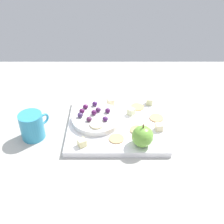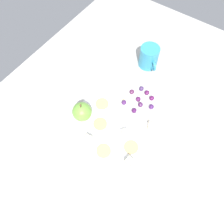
{
  "view_description": "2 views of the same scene",
  "coord_description": "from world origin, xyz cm",
  "px_view_note": "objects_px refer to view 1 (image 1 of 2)",
  "views": [
    {
      "loc": [
        -0.73,
        -77.7,
        66.55
      ],
      "look_at": [
        -0.86,
        0.34,
        9.91
      ],
      "focal_mm": 44.98,
      "sensor_mm": 36.0,
      "label": 1
    },
    {
      "loc": [
        32.62,
        16.49,
        76.39
      ],
      "look_at": [
        3.36,
        -3.73,
        11.21
      ],
      "focal_mm": 35.36,
      "sensor_mm": 36.0,
      "label": 2
    }
  ],
  "objects_px": {
    "grape_6": "(89,119)",
    "grape_7": "(99,110)",
    "cheese_cube_3": "(150,101)",
    "cheese_cube_4": "(159,127)",
    "cheese_cube_0": "(111,102)",
    "grape_3": "(108,111)",
    "cup": "(33,126)",
    "apple_whole": "(143,136)",
    "cheese_cube_2": "(82,143)",
    "cracker_1": "(157,118)",
    "cracker_0": "(138,130)",
    "platter": "(117,125)",
    "grape_4": "(95,104)",
    "apple_slice_0": "(97,125)",
    "grape_0": "(86,107)",
    "grape_1": "(94,112)",
    "cheese_cube_1": "(131,111)",
    "grape_8": "(81,115)",
    "serving_dish": "(97,119)",
    "cracker_3": "(138,107)",
    "grape_5": "(106,119)",
    "cracker_2": "(117,139)",
    "grape_2": "(82,111)"
  },
  "relations": [
    {
      "from": "grape_1",
      "to": "grape_7",
      "type": "bearing_deg",
      "value": 51.71
    },
    {
      "from": "cheese_cube_3",
      "to": "grape_3",
      "type": "relative_size",
      "value": 1.25
    },
    {
      "from": "platter",
      "to": "cheese_cube_3",
      "type": "xyz_separation_m",
      "value": [
        0.13,
        0.12,
        0.02
      ]
    },
    {
      "from": "serving_dish",
      "to": "apple_whole",
      "type": "distance_m",
      "value": 0.19
    },
    {
      "from": "cracker_0",
      "to": "cheese_cube_4",
      "type": "bearing_deg",
      "value": 2.97
    },
    {
      "from": "cheese_cube_1",
      "to": "apple_slice_0",
      "type": "distance_m",
      "value": 0.15
    },
    {
      "from": "grape_6",
      "to": "cheese_cube_0",
      "type": "bearing_deg",
      "value": 60.25
    },
    {
      "from": "cheese_cube_3",
      "to": "grape_8",
      "type": "bearing_deg",
      "value": -156.54
    },
    {
      "from": "apple_whole",
      "to": "grape_6",
      "type": "distance_m",
      "value": 0.2
    },
    {
      "from": "cheese_cube_0",
      "to": "grape_8",
      "type": "distance_m",
      "value": 0.15
    },
    {
      "from": "grape_1",
      "to": "grape_7",
      "type": "distance_m",
      "value": 0.02
    },
    {
      "from": "grape_8",
      "to": "apple_slice_0",
      "type": "relative_size",
      "value": 0.43
    },
    {
      "from": "grape_3",
      "to": "cracker_0",
      "type": "bearing_deg",
      "value": -37.21
    },
    {
      "from": "cheese_cube_1",
      "to": "apple_whole",
      "type": "bearing_deg",
      "value": -80.96
    },
    {
      "from": "grape_6",
      "to": "grape_7",
      "type": "bearing_deg",
      "value": 62.02
    },
    {
      "from": "apple_slice_0",
      "to": "cheese_cube_4",
      "type": "bearing_deg",
      "value": 0.12
    },
    {
      "from": "cheese_cube_4",
      "to": "cracker_3",
      "type": "xyz_separation_m",
      "value": [
        -0.06,
        0.13,
        -0.01
      ]
    },
    {
      "from": "cracker_2",
      "to": "cheese_cube_0",
      "type": "bearing_deg",
      "value": 95.58
    },
    {
      "from": "serving_dish",
      "to": "cheese_cube_3",
      "type": "height_order",
      "value": "cheese_cube_3"
    },
    {
      "from": "grape_6",
      "to": "apple_slice_0",
      "type": "distance_m",
      "value": 0.04
    },
    {
      "from": "grape_4",
      "to": "grape_1",
      "type": "bearing_deg",
      "value": -90.31
    },
    {
      "from": "apple_whole",
      "to": "grape_6",
      "type": "relative_size",
      "value": 3.59
    },
    {
      "from": "cheese_cube_3",
      "to": "grape_8",
      "type": "xyz_separation_m",
      "value": [
        -0.25,
        -0.11,
        0.02
      ]
    },
    {
      "from": "grape_4",
      "to": "cracker_0",
      "type": "bearing_deg",
      "value": -38.7
    },
    {
      "from": "grape_5",
      "to": "grape_0",
      "type": "bearing_deg",
      "value": 134.88
    },
    {
      "from": "serving_dish",
      "to": "grape_4",
      "type": "distance_m",
      "value": 0.07
    },
    {
      "from": "grape_6",
      "to": "cup",
      "type": "xyz_separation_m",
      "value": [
        -0.18,
        -0.03,
        -0.0
      ]
    },
    {
      "from": "grape_6",
      "to": "cracker_1",
      "type": "bearing_deg",
      "value": 9.69
    },
    {
      "from": "cheese_cube_2",
      "to": "cracker_1",
      "type": "relative_size",
      "value": 0.49
    },
    {
      "from": "cheese_cube_3",
      "to": "cheese_cube_4",
      "type": "relative_size",
      "value": 1.0
    },
    {
      "from": "grape_2",
      "to": "grape_8",
      "type": "relative_size",
      "value": 1.0
    },
    {
      "from": "grape_4",
      "to": "grape_7",
      "type": "bearing_deg",
      "value": -68.8
    },
    {
      "from": "cup",
      "to": "serving_dish",
      "type": "bearing_deg",
      "value": 15.94
    },
    {
      "from": "grape_4",
      "to": "apple_slice_0",
      "type": "bearing_deg",
      "value": -84.23
    },
    {
      "from": "cheese_cube_4",
      "to": "grape_0",
      "type": "distance_m",
      "value": 0.27
    },
    {
      "from": "platter",
      "to": "cracker_0",
      "type": "relative_size",
      "value": 6.85
    },
    {
      "from": "apple_whole",
      "to": "grape_1",
      "type": "xyz_separation_m",
      "value": [
        -0.16,
        0.13,
        -0.01
      ]
    },
    {
      "from": "serving_dish",
      "to": "cheese_cube_3",
      "type": "bearing_deg",
      "value": 28.31
    },
    {
      "from": "cracker_2",
      "to": "grape_8",
      "type": "distance_m",
      "value": 0.16
    },
    {
      "from": "cracker_3",
      "to": "grape_5",
      "type": "xyz_separation_m",
      "value": [
        -0.12,
        -0.11,
        0.03
      ]
    },
    {
      "from": "cracker_3",
      "to": "grape_0",
      "type": "bearing_deg",
      "value": -169.67
    },
    {
      "from": "cheese_cube_0",
      "to": "grape_4",
      "type": "bearing_deg",
      "value": -147.8
    },
    {
      "from": "cheese_cube_1",
      "to": "grape_3",
      "type": "relative_size",
      "value": 1.25
    },
    {
      "from": "cheese_cube_2",
      "to": "cup",
      "type": "distance_m",
      "value": 0.18
    },
    {
      "from": "cracker_0",
      "to": "grape_2",
      "type": "height_order",
      "value": "grape_2"
    },
    {
      "from": "grape_3",
      "to": "cup",
      "type": "distance_m",
      "value": 0.26
    },
    {
      "from": "cheese_cube_0",
      "to": "cheese_cube_3",
      "type": "bearing_deg",
      "value": 1.55
    },
    {
      "from": "cheese_cube_4",
      "to": "cup",
      "type": "xyz_separation_m",
      "value": [
        -0.42,
        -0.01,
        0.01
      ]
    },
    {
      "from": "grape_1",
      "to": "grape_3",
      "type": "relative_size",
      "value": 1.0
    },
    {
      "from": "cheese_cube_0",
      "to": "cracker_2",
      "type": "bearing_deg",
      "value": -84.42
    }
  ]
}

